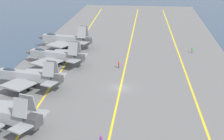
{
  "coord_description": "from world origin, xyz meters",
  "views": [
    {
      "loc": [
        -62.74,
        -5.12,
        26.47
      ],
      "look_at": [
        3.23,
        2.05,
        2.9
      ],
      "focal_mm": 55.0,
      "sensor_mm": 36.0,
      "label": 1
    }
  ],
  "objects_px": {
    "parked_jet_second": "(27,76)",
    "parked_jet_third": "(55,55)",
    "parked_jet_fourth": "(65,39)",
    "crew_red_vest": "(119,64)",
    "crew_green_vest": "(192,50)",
    "crew_purple_vest": "(101,140)"
  },
  "relations": [
    {
      "from": "crew_purple_vest",
      "to": "crew_green_vest",
      "type": "height_order",
      "value": "crew_purple_vest"
    },
    {
      "from": "parked_jet_second",
      "to": "crew_purple_vest",
      "type": "height_order",
      "value": "parked_jet_second"
    },
    {
      "from": "parked_jet_third",
      "to": "parked_jet_fourth",
      "type": "bearing_deg",
      "value": 4.44
    },
    {
      "from": "crew_purple_vest",
      "to": "crew_green_vest",
      "type": "xyz_separation_m",
      "value": [
        47.5,
        -17.66,
        -0.04
      ]
    },
    {
      "from": "parked_jet_second",
      "to": "crew_purple_vest",
      "type": "bearing_deg",
      "value": -138.09
    },
    {
      "from": "parked_jet_fourth",
      "to": "crew_red_vest",
      "type": "xyz_separation_m",
      "value": [
        -15.29,
        -16.36,
        -1.65
      ]
    },
    {
      "from": "crew_red_vest",
      "to": "crew_green_vest",
      "type": "relative_size",
      "value": 0.99
    },
    {
      "from": "parked_jet_second",
      "to": "crew_red_vest",
      "type": "bearing_deg",
      "value": -50.13
    },
    {
      "from": "parked_jet_second",
      "to": "parked_jet_fourth",
      "type": "height_order",
      "value": "parked_jet_fourth"
    },
    {
      "from": "parked_jet_second",
      "to": "crew_red_vest",
      "type": "distance_m",
      "value": 21.94
    },
    {
      "from": "parked_jet_third",
      "to": "parked_jet_fourth",
      "type": "relative_size",
      "value": 0.97
    },
    {
      "from": "crew_red_vest",
      "to": "crew_green_vest",
      "type": "xyz_separation_m",
      "value": [
        14.18,
        -18.18,
        0.01
      ]
    },
    {
      "from": "parked_jet_third",
      "to": "crew_green_vest",
      "type": "distance_m",
      "value": 36.07
    },
    {
      "from": "parked_jet_fourth",
      "to": "crew_red_vest",
      "type": "distance_m",
      "value": 22.45
    },
    {
      "from": "parked_jet_fourth",
      "to": "crew_green_vest",
      "type": "relative_size",
      "value": 9.62
    },
    {
      "from": "parked_jet_second",
      "to": "parked_jet_fourth",
      "type": "distance_m",
      "value": 29.32
    },
    {
      "from": "parked_jet_second",
      "to": "crew_green_vest",
      "type": "distance_m",
      "value": 44.96
    },
    {
      "from": "parked_jet_second",
      "to": "parked_jet_third",
      "type": "distance_m",
      "value": 14.76
    },
    {
      "from": "crew_red_vest",
      "to": "crew_green_vest",
      "type": "height_order",
      "value": "crew_green_vest"
    },
    {
      "from": "crew_red_vest",
      "to": "crew_purple_vest",
      "type": "height_order",
      "value": "crew_purple_vest"
    },
    {
      "from": "parked_jet_third",
      "to": "crew_green_vest",
      "type": "relative_size",
      "value": 9.37
    },
    {
      "from": "parked_jet_fourth",
      "to": "crew_green_vest",
      "type": "height_order",
      "value": "parked_jet_fourth"
    }
  ]
}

